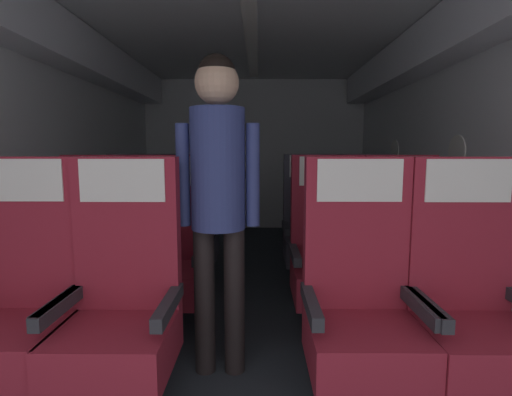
% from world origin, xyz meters
% --- Properties ---
extents(ground, '(3.59, 6.08, 0.02)m').
position_xyz_m(ground, '(0.00, 2.84, -0.01)').
color(ground, '#23282D').
extents(fuselage_shell, '(3.47, 5.73, 2.32)m').
position_xyz_m(fuselage_shell, '(0.00, 3.12, 1.64)').
color(fuselage_shell, silver).
rests_on(fuselage_shell, ground).
extents(seat_a_left_window, '(0.53, 0.50, 1.17)m').
position_xyz_m(seat_a_left_window, '(-1.05, 1.45, 0.48)').
color(seat_a_left_window, '#38383D').
rests_on(seat_a_left_window, ground).
extents(seat_a_left_aisle, '(0.53, 0.50, 1.17)m').
position_xyz_m(seat_a_left_aisle, '(-0.56, 1.43, 0.48)').
color(seat_a_left_aisle, '#38383D').
rests_on(seat_a_left_aisle, ground).
extents(seat_a_right_aisle, '(0.53, 0.50, 1.17)m').
position_xyz_m(seat_a_right_aisle, '(1.05, 1.44, 0.48)').
color(seat_a_right_aisle, '#38383D').
rests_on(seat_a_right_aisle, ground).
extents(seat_a_right_window, '(0.53, 0.50, 1.17)m').
position_xyz_m(seat_a_right_window, '(0.55, 1.45, 0.48)').
color(seat_a_right_window, '#38383D').
rests_on(seat_a_right_window, ground).
extents(seat_b_left_window, '(0.53, 0.50, 1.17)m').
position_xyz_m(seat_b_left_window, '(-1.05, 2.29, 0.48)').
color(seat_b_left_window, '#38383D').
rests_on(seat_b_left_window, ground).
extents(seat_b_left_aisle, '(0.53, 0.50, 1.17)m').
position_xyz_m(seat_b_left_aisle, '(-0.55, 2.29, 0.48)').
color(seat_b_left_aisle, '#38383D').
rests_on(seat_b_left_aisle, ground).
extents(seat_b_right_aisle, '(0.53, 0.50, 1.17)m').
position_xyz_m(seat_b_right_aisle, '(1.06, 2.30, 0.48)').
color(seat_b_right_aisle, '#38383D').
rests_on(seat_b_right_aisle, ground).
extents(seat_b_right_window, '(0.53, 0.50, 1.17)m').
position_xyz_m(seat_b_right_window, '(0.55, 2.29, 0.48)').
color(seat_b_right_window, '#38383D').
rests_on(seat_b_right_window, ground).
extents(seat_c_left_window, '(0.53, 0.50, 1.17)m').
position_xyz_m(seat_c_left_window, '(-1.06, 3.14, 0.48)').
color(seat_c_left_window, '#38383D').
rests_on(seat_c_left_window, ground).
extents(seat_c_left_aisle, '(0.53, 0.50, 1.17)m').
position_xyz_m(seat_c_left_aisle, '(-0.56, 3.17, 0.48)').
color(seat_c_left_aisle, '#38383D').
rests_on(seat_c_left_aisle, ground).
extents(seat_c_right_aisle, '(0.53, 0.50, 1.17)m').
position_xyz_m(seat_c_right_aisle, '(1.05, 3.14, 0.48)').
color(seat_c_right_aisle, '#38383D').
rests_on(seat_c_right_aisle, ground).
extents(seat_c_right_window, '(0.53, 0.50, 1.17)m').
position_xyz_m(seat_c_right_window, '(0.55, 3.17, 0.48)').
color(seat_c_right_window, '#38383D').
rests_on(seat_c_right_window, ground).
extents(flight_attendant, '(0.43, 0.28, 1.67)m').
position_xyz_m(flight_attendant, '(-0.14, 1.72, 1.04)').
color(flight_attendant, black).
rests_on(flight_attendant, ground).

